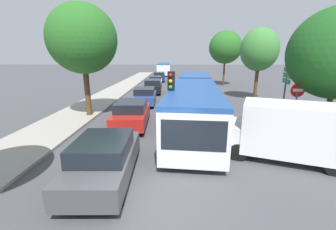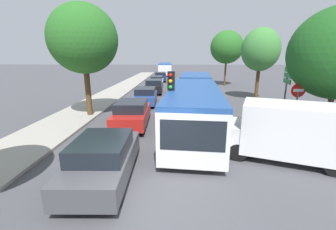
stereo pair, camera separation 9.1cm
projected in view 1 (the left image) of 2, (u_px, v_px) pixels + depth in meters
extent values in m
plane|color=#47474C|center=(156.00, 200.00, 6.65)|extent=(200.00, 200.00, 0.00)
cube|color=#9E998E|center=(119.00, 89.00, 28.29)|extent=(3.20, 54.45, 0.14)
cube|color=silver|center=(194.00, 110.00, 12.07)|extent=(3.30, 9.56, 2.02)
cube|color=black|center=(194.00, 103.00, 11.98)|extent=(3.29, 9.18, 0.89)
cube|color=#234C93|center=(194.00, 90.00, 11.79)|extent=(3.30, 9.56, 0.20)
cube|color=silver|center=(194.00, 87.00, 20.60)|extent=(3.05, 6.60, 2.02)
cube|color=black|center=(194.00, 83.00, 20.50)|extent=(3.05, 6.35, 0.89)
cube|color=#234C93|center=(195.00, 75.00, 20.31)|extent=(3.05, 6.60, 0.20)
cylinder|color=black|center=(194.00, 94.00, 17.04)|extent=(1.94, 1.14, 1.86)
cube|color=black|center=(193.00, 135.00, 7.55)|extent=(2.22, 0.29, 1.09)
cylinder|color=black|center=(219.00, 146.00, 9.28)|extent=(0.38, 1.01, 0.99)
cylinder|color=black|center=(168.00, 144.00, 9.51)|extent=(0.38, 1.01, 0.99)
cylinder|color=black|center=(210.00, 111.00, 15.04)|extent=(0.38, 1.01, 0.99)
cylinder|color=black|center=(178.00, 111.00, 15.27)|extent=(0.38, 1.01, 0.99)
cylinder|color=black|center=(206.00, 96.00, 20.68)|extent=(0.38, 1.01, 0.99)
cylinder|color=black|center=(183.00, 96.00, 20.92)|extent=(0.38, 1.01, 0.99)
cube|color=silver|center=(164.00, 69.00, 49.31)|extent=(2.99, 11.80, 2.04)
cube|color=black|center=(164.00, 67.00, 49.21)|extent=(2.99, 11.21, 0.86)
cube|color=#234C93|center=(164.00, 63.00, 49.02)|extent=(2.99, 11.80, 0.20)
cylinder|color=black|center=(159.00, 71.00, 53.24)|extent=(0.34, 1.03, 1.02)
cylinder|color=black|center=(169.00, 71.00, 53.25)|extent=(0.34, 1.03, 1.02)
cylinder|color=black|center=(158.00, 74.00, 46.11)|extent=(0.34, 1.03, 1.02)
cylinder|color=black|center=(169.00, 74.00, 46.11)|extent=(0.34, 1.03, 1.02)
cube|color=#47474C|center=(105.00, 162.00, 7.61)|extent=(1.98, 4.40, 0.70)
cube|color=black|center=(103.00, 147.00, 7.35)|extent=(1.77, 2.33, 0.54)
cylinder|color=black|center=(95.00, 153.00, 9.03)|extent=(0.25, 0.67, 0.66)
cylinder|color=black|center=(134.00, 153.00, 9.03)|extent=(0.25, 0.67, 0.66)
cylinder|color=black|center=(65.00, 194.00, 6.34)|extent=(0.25, 0.67, 0.66)
cylinder|color=black|center=(120.00, 194.00, 6.35)|extent=(0.25, 0.67, 0.66)
cube|color=#B21E19|center=(132.00, 116.00, 13.48)|extent=(2.01, 4.46, 0.71)
cube|color=black|center=(131.00, 106.00, 13.22)|extent=(1.79, 2.36, 0.54)
cylinder|color=black|center=(123.00, 114.00, 14.92)|extent=(0.25, 0.68, 0.67)
cylinder|color=black|center=(147.00, 114.00, 14.92)|extent=(0.25, 0.68, 0.67)
cylinder|color=black|center=(114.00, 128.00, 12.20)|extent=(0.25, 0.68, 0.67)
cylinder|color=black|center=(142.00, 128.00, 12.20)|extent=(0.25, 0.68, 0.67)
cube|color=#284799|center=(145.00, 98.00, 19.43)|extent=(1.91, 4.23, 0.68)
cube|color=black|center=(145.00, 91.00, 19.18)|extent=(1.70, 2.24, 0.52)
cylinder|color=black|center=(138.00, 98.00, 20.79)|extent=(0.24, 0.64, 0.64)
cylinder|color=black|center=(154.00, 98.00, 20.80)|extent=(0.24, 0.64, 0.64)
cylinder|color=black|center=(134.00, 104.00, 18.21)|extent=(0.24, 0.64, 0.64)
cylinder|color=black|center=(153.00, 104.00, 18.21)|extent=(0.24, 0.64, 0.64)
cube|color=black|center=(153.00, 87.00, 25.36)|extent=(2.00, 4.44, 0.71)
cube|color=black|center=(153.00, 82.00, 25.10)|extent=(1.78, 2.35, 0.54)
cylinder|color=black|center=(147.00, 88.00, 26.79)|extent=(0.25, 0.67, 0.67)
cylinder|color=black|center=(160.00, 88.00, 26.79)|extent=(0.25, 0.67, 0.67)
cylinder|color=black|center=(145.00, 92.00, 24.08)|extent=(0.25, 0.67, 0.67)
cylinder|color=black|center=(160.00, 92.00, 24.08)|extent=(0.25, 0.67, 0.67)
cube|color=white|center=(156.00, 82.00, 30.87)|extent=(1.84, 4.07, 0.65)
cube|color=black|center=(155.00, 78.00, 30.63)|extent=(1.64, 2.16, 0.50)
cylinder|color=black|center=(151.00, 83.00, 32.18)|extent=(0.23, 0.62, 0.61)
cylinder|color=black|center=(161.00, 83.00, 32.19)|extent=(0.23, 0.62, 0.61)
cylinder|color=black|center=(150.00, 85.00, 29.70)|extent=(0.23, 0.62, 0.61)
cylinder|color=black|center=(160.00, 85.00, 29.70)|extent=(0.23, 0.62, 0.61)
cube|color=navy|center=(159.00, 78.00, 36.72)|extent=(1.99, 4.40, 0.70)
cube|color=black|center=(159.00, 74.00, 36.46)|extent=(1.77, 2.33, 0.54)
cylinder|color=black|center=(155.00, 79.00, 38.14)|extent=(0.25, 0.67, 0.66)
cylinder|color=black|center=(164.00, 78.00, 38.14)|extent=(0.25, 0.67, 0.66)
cylinder|color=black|center=(154.00, 80.00, 35.45)|extent=(0.25, 0.67, 0.66)
cylinder|color=black|center=(164.00, 80.00, 35.45)|extent=(0.25, 0.67, 0.66)
cube|color=white|center=(297.00, 129.00, 8.84)|extent=(4.54, 3.27, 2.00)
cube|color=white|center=(231.00, 133.00, 9.85)|extent=(1.49, 2.09, 1.00)
cylinder|color=black|center=(238.00, 152.00, 9.08)|extent=(0.76, 0.47, 0.72)
cylinder|color=black|center=(241.00, 138.00, 10.59)|extent=(0.76, 0.47, 0.72)
cylinder|color=black|center=(336.00, 166.00, 7.91)|extent=(0.76, 0.47, 0.72)
cylinder|color=black|center=(323.00, 148.00, 9.42)|extent=(0.76, 0.47, 0.72)
cylinder|color=#56595E|center=(171.00, 106.00, 11.09)|extent=(0.12, 0.12, 3.40)
cube|color=black|center=(171.00, 81.00, 10.77)|extent=(0.36, 0.30, 0.90)
sphere|color=red|center=(171.00, 75.00, 10.55)|extent=(0.18, 0.18, 0.18)
sphere|color=#EAAD14|center=(171.00, 81.00, 10.63)|extent=(0.18, 0.18, 0.18)
sphere|color=green|center=(171.00, 87.00, 10.70)|extent=(0.18, 0.18, 0.18)
cylinder|color=#56595E|center=(294.00, 115.00, 11.43)|extent=(0.08, 0.08, 2.40)
cylinder|color=red|center=(298.00, 90.00, 11.10)|extent=(0.70, 0.03, 0.70)
cube|color=white|center=(298.00, 90.00, 11.08)|extent=(0.50, 0.04, 0.14)
cylinder|color=#56595E|center=(284.00, 94.00, 13.89)|extent=(0.10, 0.10, 3.60)
cube|color=#197A38|center=(288.00, 70.00, 13.51)|extent=(0.30, 1.39, 0.28)
cube|color=#197A38|center=(287.00, 75.00, 13.59)|extent=(0.30, 1.39, 0.28)
cube|color=#197A38|center=(286.00, 81.00, 13.68)|extent=(0.30, 1.39, 0.28)
cylinder|color=#51381E|center=(87.00, 92.00, 15.20)|extent=(0.37, 0.37, 3.50)
ellipsoid|color=#286623|center=(83.00, 39.00, 14.33)|extent=(4.38, 4.38, 4.41)
ellipsoid|color=#33752D|center=(74.00, 50.00, 14.30)|extent=(2.63, 2.63, 2.42)
cylinder|color=#51381E|center=(327.00, 113.00, 11.32)|extent=(0.25, 0.25, 2.60)
cylinder|color=#51381E|center=(256.00, 83.00, 21.23)|extent=(0.32, 0.32, 3.20)
ellipsoid|color=#3D7F38|center=(259.00, 50.00, 20.45)|extent=(3.42, 3.42, 3.87)
ellipsoid|color=#286623|center=(263.00, 56.00, 20.92)|extent=(2.05, 2.05, 2.13)
cylinder|color=#51381E|center=(224.00, 73.00, 31.51)|extent=(0.25, 0.25, 3.56)
ellipsoid|color=#286623|center=(225.00, 47.00, 30.63)|extent=(4.44, 4.44, 4.39)
ellipsoid|color=#3D7F38|center=(226.00, 52.00, 30.83)|extent=(2.67, 2.67, 2.42)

